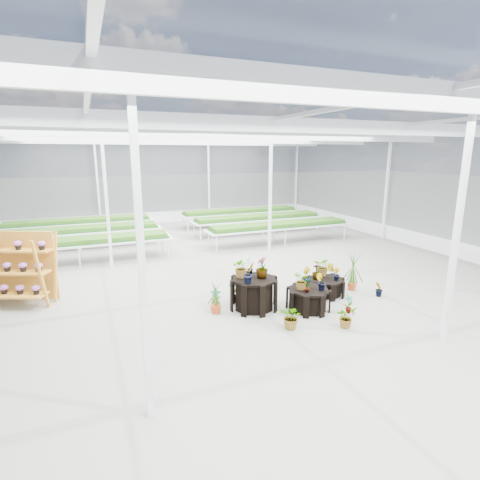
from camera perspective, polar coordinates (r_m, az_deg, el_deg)
name	(u,v)px	position (r m, az deg, el deg)	size (l,w,h in m)	color
ground_plane	(237,295)	(10.38, -0.43, -8.33)	(24.00, 24.00, 0.00)	gray
greenhouse_shell	(237,214)	(9.79, -0.46, 4.03)	(18.00, 24.00, 4.50)	white
steel_frame	(237,214)	(9.79, -0.46, 4.03)	(18.00, 24.00, 4.50)	silver
nursery_benches	(177,231)	(16.90, -9.62, 1.38)	(16.00, 7.00, 0.84)	silver
plinth_tall	(254,293)	(9.38, 2.12, -8.13)	(1.16, 1.16, 0.79)	black
plinth_mid	(308,299)	(9.48, 10.34, -8.90)	(1.04, 1.04, 0.55)	black
plinth_low	(325,287)	(10.57, 12.88, -6.96)	(1.01, 1.01, 0.45)	black
shelf_rack	(17,270)	(11.03, -30.89, -3.92)	(1.73, 0.92, 1.83)	#B47622
nursery_plants	(294,282)	(9.71, 8.23, -6.39)	(4.77, 3.26, 1.33)	#264E13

